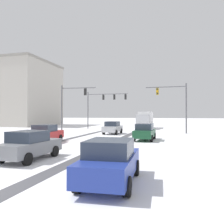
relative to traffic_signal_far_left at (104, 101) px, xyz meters
The scene contains 13 objects.
wheel_track_left_lane 20.06m from the traffic_signal_far_left, 85.98° to the right, with size 0.75×29.30×0.01m, color #4C4C51.
wheel_track_right_lane 21.06m from the traffic_signal_far_left, 71.35° to the right, with size 0.82×29.30×0.01m, color #4C4C51.
sidewalk_kerb_right 25.94m from the traffic_signal_far_left, 54.47° to the right, with size 4.00×29.30×0.12m, color white.
traffic_signal_far_left is the anchor object (origin of this frame).
traffic_signal_near_right 14.50m from the traffic_signal_far_left, 33.90° to the right, with size 5.23×0.38×6.50m.
traffic_signal_near_left 10.14m from the traffic_signal_far_left, 99.30° to the right, with size 4.85×0.61×6.50m.
car_silver_lead 11.40m from the traffic_signal_far_left, 66.81° to the right, with size 1.92×4.15×1.62m.
car_dark_green_second 18.83m from the traffic_signal_far_left, 60.41° to the right, with size 1.93×4.15×1.62m.
car_red_third 20.76m from the traffic_signal_far_left, 87.84° to the right, with size 2.01×4.19×1.62m.
car_grey_fourth 27.95m from the traffic_signal_far_left, 81.69° to the right, with size 1.96×4.17×1.62m.
car_blue_fifth 32.14m from the traffic_signal_far_left, 72.64° to the right, with size 1.98×4.18×1.62m.
box_truck_delivery 8.20m from the traffic_signal_far_left, 23.73° to the left, with size 2.38×7.43×3.02m.
office_building_far_left_block 25.35m from the traffic_signal_far_left, 164.03° to the left, with size 18.64×15.10×14.45m.
Camera 1 is at (6.48, -5.83, 2.54)m, focal length 36.75 mm.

